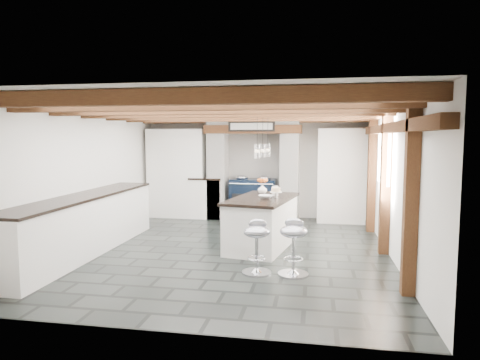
% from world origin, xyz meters
% --- Properties ---
extents(ground, '(6.00, 6.00, 0.00)m').
position_xyz_m(ground, '(0.00, 0.00, 0.00)').
color(ground, black).
rests_on(ground, ground).
extents(room_shell, '(6.00, 6.03, 6.00)m').
position_xyz_m(room_shell, '(-0.61, 1.42, 1.07)').
color(room_shell, white).
rests_on(room_shell, ground).
extents(range_cooker, '(1.00, 0.63, 0.99)m').
position_xyz_m(range_cooker, '(0.00, 2.68, 0.47)').
color(range_cooker, black).
rests_on(range_cooker, ground).
extents(kitchen_island, '(1.17, 1.81, 1.11)m').
position_xyz_m(kitchen_island, '(0.49, 0.25, 0.43)').
color(kitchen_island, white).
rests_on(kitchen_island, ground).
extents(bar_stool_near, '(0.44, 0.44, 0.75)m').
position_xyz_m(bar_stool_near, '(1.08, -1.12, 0.47)').
color(bar_stool_near, silver).
rests_on(bar_stool_near, ground).
extents(bar_stool_far, '(0.42, 0.42, 0.73)m').
position_xyz_m(bar_stool_far, '(0.59, -1.13, 0.45)').
color(bar_stool_far, silver).
rests_on(bar_stool_far, ground).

